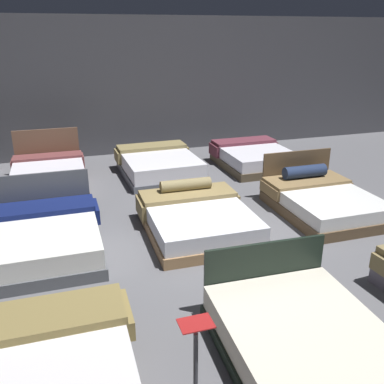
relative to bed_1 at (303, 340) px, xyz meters
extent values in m
cube|color=#5B5B60|center=(-0.03, 2.68, -0.22)|extent=(18.00, 18.00, 0.02)
cube|color=#47474C|center=(-0.03, 8.27, 1.54)|extent=(18.00, 0.06, 3.50)
cube|color=olive|center=(-2.44, 0.76, 0.31)|extent=(1.55, 0.64, 0.09)
cube|color=olive|center=(-1.64, 0.75, 0.16)|extent=(0.09, 0.62, 0.21)
cube|color=black|center=(0.00, -0.04, -0.14)|extent=(1.66, 1.99, 0.13)
cube|color=silver|center=(0.00, -0.04, 0.06)|extent=(1.60, 1.93, 0.27)
cube|color=black|center=(0.03, 0.93, 0.21)|extent=(1.50, 0.09, 0.84)
cube|color=#505358|center=(-2.46, 2.98, -0.12)|extent=(1.58, 1.96, 0.18)
cube|color=white|center=(-2.46, 2.98, 0.11)|extent=(1.52, 1.90, 0.28)
cube|color=#505358|center=(-2.45, 3.96, 0.28)|extent=(1.48, 0.05, 0.98)
cube|color=#101A4E|center=(-2.45, 3.64, 0.29)|extent=(1.55, 0.59, 0.08)
cube|color=#101A4E|center=(-1.65, 3.64, 0.13)|extent=(0.09, 0.58, 0.25)
cube|color=#956F49|center=(-0.08, 3.00, -0.12)|extent=(1.69, 2.02, 0.17)
cube|color=silver|center=(-0.08, 3.00, 0.09)|extent=(1.62, 1.95, 0.25)
cube|color=olive|center=(-0.07, 3.64, 0.25)|extent=(1.64, 0.67, 0.07)
cube|color=olive|center=(-0.90, 3.65, 0.07)|extent=(0.08, 0.64, 0.29)
cube|color=olive|center=(0.76, 3.62, 0.07)|extent=(0.08, 0.64, 0.29)
cylinder|color=olive|center=(-0.07, 3.75, 0.38)|extent=(0.91, 0.22, 0.21)
cube|color=brown|center=(2.33, 3.04, -0.11)|extent=(1.57, 2.06, 0.18)
cube|color=white|center=(2.33, 3.04, 0.09)|extent=(1.51, 2.00, 0.23)
cube|color=brown|center=(2.33, 4.06, 0.25)|extent=(1.47, 0.05, 0.92)
cube|color=olive|center=(2.33, 3.68, 0.23)|extent=(1.55, 0.72, 0.05)
cube|color=olive|center=(1.55, 3.68, 0.11)|extent=(0.06, 0.71, 0.20)
cube|color=olive|center=(3.11, 3.67, 0.11)|extent=(0.06, 0.71, 0.20)
cylinder|color=navy|center=(2.33, 3.77, 0.38)|extent=(0.86, 0.24, 0.24)
cube|color=brown|center=(-2.38, 6.05, -0.14)|extent=(1.52, 1.98, 0.14)
cube|color=white|center=(-2.38, 6.05, 0.09)|extent=(1.46, 1.92, 0.32)
cube|color=brown|center=(-2.38, 7.03, 0.32)|extent=(1.42, 0.05, 1.05)
cube|color=brown|center=(-2.38, 6.78, 0.28)|extent=(1.49, 0.46, 0.05)
cube|color=brown|center=(-3.13, 6.78, 0.11)|extent=(0.06, 0.45, 0.28)
cube|color=brown|center=(-1.63, 6.77, 0.11)|extent=(0.06, 0.45, 0.28)
cube|color=#50535B|center=(0.02, 6.07, -0.13)|extent=(1.68, 2.08, 0.16)
cube|color=white|center=(0.02, 6.07, 0.11)|extent=(1.62, 2.02, 0.32)
cube|color=olive|center=(0.01, 6.78, 0.31)|extent=(1.63, 0.59, 0.08)
cube|color=olive|center=(-0.82, 6.77, 0.14)|extent=(0.09, 0.56, 0.27)
cube|color=olive|center=(0.83, 6.80, 0.14)|extent=(0.09, 0.56, 0.27)
cube|color=brown|center=(2.39, 6.02, -0.12)|extent=(1.61, 1.96, 0.18)
cube|color=silver|center=(2.39, 6.02, 0.11)|extent=(1.55, 1.90, 0.27)
cube|color=brown|center=(2.39, 6.69, 0.28)|extent=(1.58, 0.57, 0.07)
cube|color=brown|center=(1.58, 6.69, 0.10)|extent=(0.08, 0.56, 0.28)
cube|color=brown|center=(3.19, 6.70, 0.10)|extent=(0.08, 0.56, 0.28)
cylinder|color=#3F3F44|center=(-1.22, -0.27, 0.19)|extent=(0.04, 0.04, 0.80)
cube|color=#B21E1E|center=(-1.22, -0.27, 0.70)|extent=(0.28, 0.20, 0.01)
camera|label=1|loc=(-2.12, -2.93, 2.90)|focal=39.61mm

